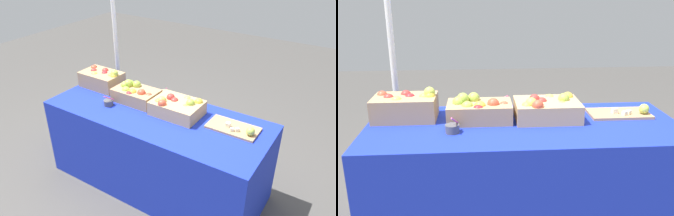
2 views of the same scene
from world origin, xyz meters
The scene contains 9 objects.
ground_plane centered at (0.00, 0.00, 0.00)m, with size 10.00×10.00×0.00m, color #474442.
table centered at (0.00, 0.00, 0.37)m, with size 1.90×0.76×0.74m, color #192DB7.
apple_crate_left centered at (-0.73, 0.15, 0.82)m, with size 0.39×0.25×0.20m.
apple_crate_middle centered at (-0.28, 0.08, 0.81)m, with size 0.39×0.24×0.17m.
apple_crate_right centered at (0.15, 0.08, 0.81)m, with size 0.40×0.29×0.16m.
cutting_board_front centered at (0.66, 0.11, 0.76)m, with size 0.39×0.21×0.08m.
sample_bowl_near centered at (-0.42, -0.11, 0.77)m, with size 0.08×0.09×0.11m.
sample_bowl_mid centered at (-0.12, 0.31, 0.77)m, with size 0.09×0.10×0.10m.
tent_pole centered at (-0.87, 0.54, 1.08)m, with size 0.04×0.04×2.16m, color white.
Camera 1 is at (1.39, -1.96, 2.12)m, focal length 35.63 mm.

